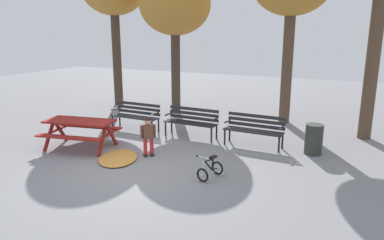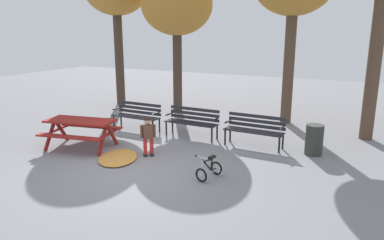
% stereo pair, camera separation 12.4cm
% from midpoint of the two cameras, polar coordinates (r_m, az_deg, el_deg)
% --- Properties ---
extents(ground, '(36.00, 36.00, 0.00)m').
position_cam_midpoint_polar(ground, '(8.22, -9.29, -8.19)').
color(ground, gray).
extents(picnic_table, '(2.02, 1.65, 0.79)m').
position_cam_midpoint_polar(picnic_table, '(10.04, -17.53, -0.99)').
color(picnic_table, maroon).
rests_on(picnic_table, ground).
extents(park_bench_far_left, '(1.61, 0.51, 0.85)m').
position_cam_midpoint_polar(park_bench_far_left, '(11.51, -9.05, 0.93)').
color(park_bench_far_left, '#232328').
rests_on(park_bench_far_left, ground).
extents(park_bench_left, '(1.61, 0.51, 0.85)m').
position_cam_midpoint_polar(park_bench_left, '(10.63, -0.37, 0.01)').
color(park_bench_left, '#232328').
rests_on(park_bench_left, ground).
extents(park_bench_right, '(1.62, 0.51, 0.85)m').
position_cam_midpoint_polar(park_bench_right, '(9.92, 9.41, -1.20)').
color(park_bench_right, '#232328').
rests_on(park_bench_right, ground).
extents(child_standing, '(0.31, 0.29, 1.01)m').
position_cam_midpoint_polar(child_standing, '(9.03, -7.30, -2.11)').
color(child_standing, red).
rests_on(child_standing, ground).
extents(kids_bicycle, '(0.48, 0.62, 0.54)m').
position_cam_midpoint_polar(kids_bicycle, '(7.77, 2.44, -7.74)').
color(kids_bicycle, black).
rests_on(kids_bicycle, ground).
extents(leaf_pile, '(1.41, 1.59, 0.07)m').
position_cam_midpoint_polar(leaf_pile, '(9.11, -11.92, -5.82)').
color(leaf_pile, '#C68438').
rests_on(leaf_pile, ground).
extents(trash_bin, '(0.44, 0.44, 0.77)m').
position_cam_midpoint_polar(trash_bin, '(9.66, 18.23, -2.90)').
color(trash_bin, '#2D332D').
rests_on(trash_bin, ground).
extents(tree_left, '(2.60, 2.60, 5.07)m').
position_cam_midpoint_polar(tree_left, '(13.79, -2.95, 17.44)').
color(tree_left, '#423328').
rests_on(tree_left, ground).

